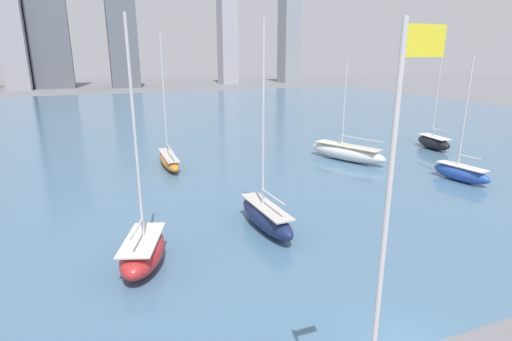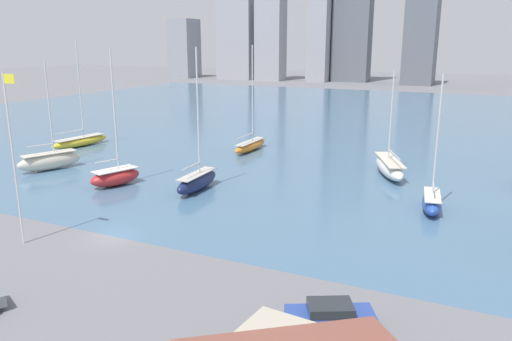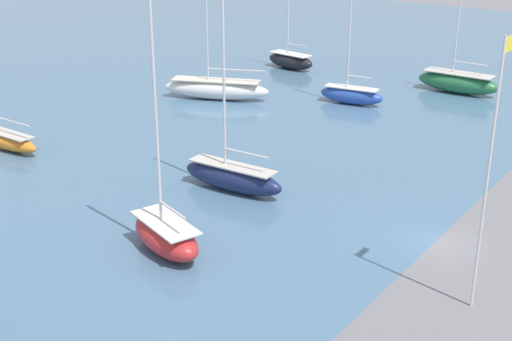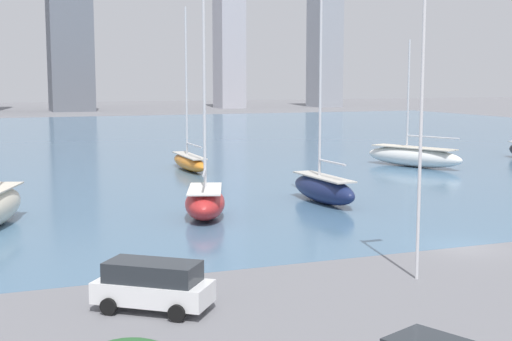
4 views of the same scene
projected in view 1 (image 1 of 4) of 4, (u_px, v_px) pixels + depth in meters
harbor_water at (163, 122)px, 80.56m from camera, size 180.00×140.00×0.00m
flag_pole at (382, 278)px, 10.24m from camera, size 1.24×0.14×13.63m
distant_city_skyline at (43, 26)px, 154.79m from camera, size 190.72×18.44×73.22m
sailboat_orange at (169, 159)px, 47.86m from camera, size 1.77×9.38×15.40m
sailboat_black at (433, 142)px, 56.94m from camera, size 2.93×6.53×13.30m
sailboat_white at (347, 152)px, 50.53m from camera, size 6.44×10.81×12.50m
sailboat_blue at (461, 172)px, 42.21m from camera, size 2.64×6.57×12.99m
sailboat_navy at (266, 216)px, 30.38m from camera, size 2.24×7.99×15.29m
sailboat_red at (143, 250)px, 24.98m from camera, size 4.29×6.49×15.10m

